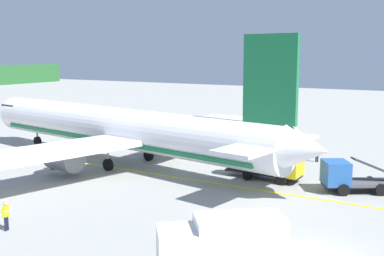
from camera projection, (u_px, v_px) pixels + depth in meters
The scene contains 9 objects.
airliner_foreground at pixel (122, 129), 45.48m from camera, with size 34.52×41.62×11.90m.
service_truck_fuel at pixel (350, 177), 36.65m from camera, with size 5.12×6.52×2.67m.
service_truck_catering at pixel (265, 163), 40.31m from camera, with size 2.54×6.50×2.40m.
service_truck_pushback at pixel (223, 243), 22.74m from camera, with size 5.47×6.09×2.88m.
crew_marshaller at pixel (317, 152), 46.78m from camera, with size 0.28×0.63×1.64m.
crew_loader_left at pixel (269, 151), 47.48m from camera, with size 0.53×0.45×1.64m.
crew_loader_right at pixel (52, 160), 43.62m from camera, with size 0.59×0.39×1.60m.
crew_supervisor at pixel (6, 214), 28.60m from camera, with size 0.62×0.32×1.76m.
apron_guide_line at pixel (151, 173), 42.38m from camera, with size 0.30×60.00×0.01m, color yellow.
Camera 1 is at (-24.18, -6.55, 10.50)m, focal length 44.93 mm.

